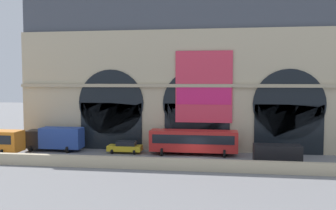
{
  "coord_description": "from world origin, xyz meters",
  "views": [
    {
      "loc": [
        2.69,
        -41.44,
        9.36
      ],
      "look_at": [
        -3.84,
        5.0,
        6.14
      ],
      "focal_mm": 37.91,
      "sensor_mm": 36.0,
      "label": 1
    }
  ],
  "objects_px": {
    "bus_center": "(193,141)",
    "car_midwest": "(125,147)",
    "box_truck_west": "(55,138)",
    "van_mideast": "(277,153)"
  },
  "relations": [
    {
      "from": "box_truck_west",
      "to": "bus_center",
      "type": "relative_size",
      "value": 0.68
    },
    {
      "from": "car_midwest",
      "to": "bus_center",
      "type": "bearing_deg",
      "value": 0.62
    },
    {
      "from": "bus_center",
      "to": "van_mideast",
      "type": "xyz_separation_m",
      "value": [
        9.65,
        -3.67,
        -0.54
      ]
    },
    {
      "from": "car_midwest",
      "to": "van_mideast",
      "type": "height_order",
      "value": "van_mideast"
    },
    {
      "from": "box_truck_west",
      "to": "van_mideast",
      "type": "xyz_separation_m",
      "value": [
        28.11,
        -3.71,
        -0.45
      ]
    },
    {
      "from": "box_truck_west",
      "to": "van_mideast",
      "type": "bearing_deg",
      "value": -7.52
    },
    {
      "from": "box_truck_west",
      "to": "bus_center",
      "type": "bearing_deg",
      "value": -0.12
    },
    {
      "from": "box_truck_west",
      "to": "car_midwest",
      "type": "bearing_deg",
      "value": -0.8
    },
    {
      "from": "box_truck_west",
      "to": "bus_center",
      "type": "height_order",
      "value": "box_truck_west"
    },
    {
      "from": "bus_center",
      "to": "car_midwest",
      "type": "bearing_deg",
      "value": -179.38
    }
  ]
}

